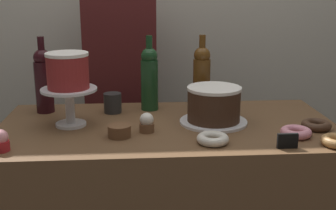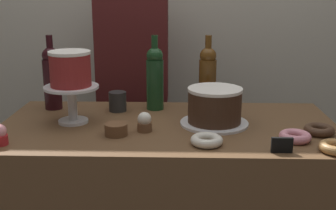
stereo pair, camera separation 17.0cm
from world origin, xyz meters
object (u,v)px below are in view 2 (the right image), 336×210
object	(u,v)px
wine_bottle_dark_red	(52,77)
donut_chocolate	(319,130)
price_sign_chalkboard	(282,145)
coffee_cup_ceramic	(118,101)
cake_stand_pedestal	(72,98)
chocolate_round_cake	(215,105)
white_layer_cake	(70,69)
wine_bottle_amber	(208,77)
cookie_stack	(116,129)
cupcake_vanilla	(145,122)
barista_figure	(134,102)
donut_pink	(295,137)
donut_sugar	(207,140)
wine_bottle_green	(155,77)
donut_maple	(336,147)

from	to	relation	value
wine_bottle_dark_red	donut_chocolate	size ratio (longest dim) A/B	2.91
price_sign_chalkboard	coffee_cup_ceramic	bearing A→B (deg)	142.08
cake_stand_pedestal	chocolate_round_cake	xyz separation A→B (m)	(0.56, -0.01, -0.02)
white_layer_cake	wine_bottle_amber	bearing A→B (deg)	21.74
chocolate_round_cake	cookie_stack	world-z (taller)	chocolate_round_cake
cupcake_vanilla	price_sign_chalkboard	size ratio (longest dim) A/B	1.06
white_layer_cake	donut_chocolate	distance (m)	0.97
cake_stand_pedestal	white_layer_cake	size ratio (longest dim) A/B	1.33
cupcake_vanilla	barista_figure	bearing A→B (deg)	99.59
wine_bottle_dark_red	coffee_cup_ceramic	size ratio (longest dim) A/B	3.83
chocolate_round_cake	coffee_cup_ceramic	world-z (taller)	chocolate_round_cake
white_layer_cake	cookie_stack	size ratio (longest dim) A/B	1.92
wine_bottle_dark_red	wine_bottle_amber	bearing A→B (deg)	1.28
coffee_cup_ceramic	wine_bottle_amber	bearing A→B (deg)	6.65
donut_pink	white_layer_cake	bearing A→B (deg)	167.32
wine_bottle_dark_red	donut_chocolate	distance (m)	1.13
white_layer_cake	donut_sugar	size ratio (longest dim) A/B	1.44
cupcake_vanilla	price_sign_chalkboard	world-z (taller)	cupcake_vanilla
cake_stand_pedestal	wine_bottle_green	distance (m)	0.38
wine_bottle_dark_red	donut_maple	xyz separation A→B (m)	(1.08, -0.49, -0.13)
donut_maple	price_sign_chalkboard	size ratio (longest dim) A/B	1.60
donut_maple	white_layer_cake	bearing A→B (deg)	162.94
white_layer_cake	price_sign_chalkboard	size ratio (longest dim) A/B	2.31
donut_pink	donut_maple	distance (m)	0.15
donut_chocolate	donut_pink	bearing A→B (deg)	-144.19
price_sign_chalkboard	barista_figure	distance (m)	1.06
cupcake_vanilla	donut_chocolate	bearing A→B (deg)	-1.04
wine_bottle_green	donut_pink	bearing A→B (deg)	-37.50
wine_bottle_green	white_layer_cake	bearing A→B (deg)	-146.34
donut_pink	cookie_stack	xyz separation A→B (m)	(-0.64, 0.04, 0.01)
donut_maple	cookie_stack	distance (m)	0.76
donut_pink	price_sign_chalkboard	xyz separation A→B (m)	(-0.07, -0.11, 0.01)
donut_maple	donut_chocolate	xyz separation A→B (m)	(-0.00, 0.18, 0.00)
wine_bottle_dark_red	cake_stand_pedestal	bearing A→B (deg)	-56.12
wine_bottle_amber	cookie_stack	size ratio (longest dim) A/B	3.87
wine_bottle_amber	barista_figure	world-z (taller)	barista_figure
wine_bottle_green	barista_figure	distance (m)	0.45
white_layer_cake	chocolate_round_cake	world-z (taller)	white_layer_cake
donut_chocolate	barista_figure	bearing A→B (deg)	137.66
wine_bottle_green	donut_sugar	distance (m)	0.51
wine_bottle_green	price_sign_chalkboard	xyz separation A→B (m)	(0.45, -0.51, -0.12)
donut_chocolate	cookie_stack	distance (m)	0.75
wine_bottle_green	donut_sugar	xyz separation A→B (m)	(0.20, -0.45, -0.13)
wine_bottle_green	cupcake_vanilla	world-z (taller)	wine_bottle_green
donut_sugar	price_sign_chalkboard	distance (m)	0.25
cake_stand_pedestal	wine_bottle_green	world-z (taller)	wine_bottle_green
cookie_stack	cake_stand_pedestal	bearing A→B (deg)	143.11
wine_bottle_green	donut_pink	world-z (taller)	wine_bottle_green
cupcake_vanilla	donut_maple	world-z (taller)	cupcake_vanilla
cookie_stack	coffee_cup_ceramic	bearing A→B (deg)	97.06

